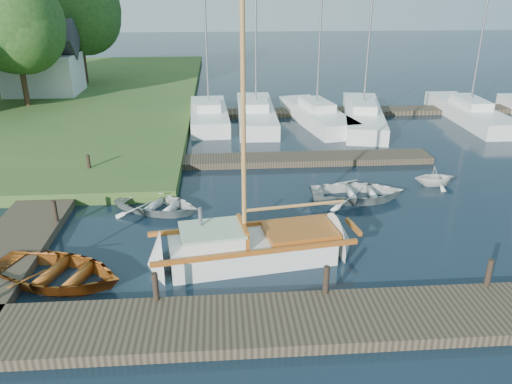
{
  "coord_description": "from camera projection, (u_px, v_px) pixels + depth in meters",
  "views": [
    {
      "loc": [
        -1.22,
        -16.19,
        7.95
      ],
      "look_at": [
        0.0,
        0.0,
        1.2
      ],
      "focal_mm": 35.0,
      "sensor_mm": 36.0,
      "label": 1
    }
  ],
  "objects": [
    {
      "name": "ground",
      "position": [
        256.0,
        223.0,
        18.05
      ],
      "size": [
        160.0,
        160.0,
        0.0
      ],
      "primitive_type": "plane",
      "color": "black",
      "rests_on": "ground"
    },
    {
      "name": "mooring_post_1",
      "position": [
        156.0,
        287.0,
        12.97
      ],
      "size": [
        0.16,
        0.16,
        0.8
      ],
      "primitive_type": "cylinder",
      "color": "black",
      "rests_on": "near_dock"
    },
    {
      "name": "far_dock",
      "position": [
        287.0,
        159.0,
        24.11
      ],
      "size": [
        14.0,
        1.6,
        0.3
      ],
      "primitive_type": "cube",
      "color": "#30271C",
      "rests_on": "ground"
    },
    {
      "name": "marina_boat_1",
      "position": [
        256.0,
        112.0,
        31.27
      ],
      "size": [
        2.42,
        9.24,
        10.09
      ],
      "rotation": [
        0.0,
        0.0,
        1.55
      ],
      "color": "silver",
      "rests_on": "ground"
    },
    {
      "name": "pontoon",
      "position": [
        387.0,
        111.0,
        33.41
      ],
      "size": [
        30.0,
        1.6,
        0.3
      ],
      "primitive_type": "cube",
      "color": "#30271C",
      "rests_on": "ground"
    },
    {
      "name": "house_c",
      "position": [
        42.0,
        65.0,
        36.34
      ],
      "size": [
        5.25,
        4.0,
        5.28
      ],
      "color": "silver",
      "rests_on": "shore"
    },
    {
      "name": "marina_boat_2",
      "position": [
        316.0,
        114.0,
        30.87
      ],
      "size": [
        3.69,
        8.58,
        12.24
      ],
      "rotation": [
        0.0,
        0.0,
        1.76
      ],
      "color": "silver",
      "rests_on": "ground"
    },
    {
      "name": "marina_boat_3",
      "position": [
        363.0,
        114.0,
        30.86
      ],
      "size": [
        4.26,
        10.15,
        10.86
      ],
      "rotation": [
        0.0,
        0.0,
        1.36
      ],
      "color": "silver",
      "rests_on": "ground"
    },
    {
      "name": "mooring_post_3",
      "position": [
        489.0,
        273.0,
        13.59
      ],
      "size": [
        0.16,
        0.16,
        0.8
      ],
      "primitive_type": "cylinder",
      "color": "black",
      "rests_on": "near_dock"
    },
    {
      "name": "dinghy",
      "position": [
        56.0,
        269.0,
        14.3
      ],
      "size": [
        4.74,
        4.04,
        0.83
      ],
      "primitive_type": "imported",
      "rotation": [
        0.0,
        0.0,
        1.23
      ],
      "color": "#8A420E",
      "rests_on": "ground"
    },
    {
      "name": "sailboat",
      "position": [
        256.0,
        249.0,
        15.57
      ],
      "size": [
        7.37,
        3.03,
        9.83
      ],
      "rotation": [
        0.0,
        0.0,
        0.15
      ],
      "color": "silver",
      "rests_on": "ground"
    },
    {
      "name": "mooring_post_5",
      "position": [
        89.0,
        164.0,
        21.89
      ],
      "size": [
        0.16,
        0.16,
        0.8
      ],
      "primitive_type": "cylinder",
      "color": "black",
      "rests_on": "left_dock"
    },
    {
      "name": "tree_7",
      "position": [
        77.0,
        9.0,
        38.81
      ],
      "size": [
        6.83,
        6.83,
        9.38
      ],
      "color": "#332114",
      "rests_on": "shore"
    },
    {
      "name": "left_dock",
      "position": [
        46.0,
        203.0,
        19.27
      ],
      "size": [
        2.2,
        18.0,
        0.3
      ],
      "primitive_type": "cube",
      "color": "#30271C",
      "rests_on": "ground"
    },
    {
      "name": "tender_c",
      "position": [
        358.0,
        190.0,
        19.87
      ],
      "size": [
        3.84,
        2.81,
        0.78
      ],
      "primitive_type": "imported",
      "rotation": [
        0.0,
        0.0,
        1.53
      ],
      "color": "silver",
      "rests_on": "ground"
    },
    {
      "name": "marina_boat_0",
      "position": [
        209.0,
        114.0,
        30.91
      ],
      "size": [
        2.51,
        7.72,
        10.81
      ],
      "rotation": [
        0.0,
        0.0,
        1.61
      ],
      "color": "silver",
      "rests_on": "ground"
    },
    {
      "name": "tender_d",
      "position": [
        436.0,
        175.0,
        21.23
      ],
      "size": [
        1.81,
        1.57,
        0.95
      ],
      "primitive_type": "imported",
      "rotation": [
        0.0,
        0.0,
        1.57
      ],
      "color": "silver",
      "rests_on": "ground"
    },
    {
      "name": "marina_boat_5",
      "position": [
        469.0,
        111.0,
        31.52
      ],
      "size": [
        2.43,
        9.47,
        10.88
      ],
      "rotation": [
        0.0,
        0.0,
        1.55
      ],
      "color": "silver",
      "rests_on": "ground"
    },
    {
      "name": "near_dock",
      "position": [
        274.0,
        322.0,
        12.46
      ],
      "size": [
        18.0,
        2.2,
        0.3
      ],
      "primitive_type": "cube",
      "color": "#30271C",
      "rests_on": "ground"
    },
    {
      "name": "tree_3",
      "position": [
        14.0,
        22.0,
        31.46
      ],
      "size": [
        6.41,
        6.38,
        8.74
      ],
      "color": "#332114",
      "rests_on": "shore"
    },
    {
      "name": "tender_a",
      "position": [
        158.0,
        202.0,
        18.86
      ],
      "size": [
        4.01,
        3.54,
        0.69
      ],
      "primitive_type": "imported",
      "rotation": [
        0.0,
        0.0,
        1.14
      ],
      "color": "silver",
      "rests_on": "ground"
    },
    {
      "name": "mooring_post_4",
      "position": [
        55.0,
        211.0,
        17.29
      ],
      "size": [
        0.16,
        0.16,
        0.8
      ],
      "primitive_type": "cylinder",
      "color": "black",
      "rests_on": "left_dock"
    },
    {
      "name": "mooring_post_2",
      "position": [
        326.0,
        279.0,
        13.28
      ],
      "size": [
        0.16,
        0.16,
        0.8
      ],
      "primitive_type": "cylinder",
      "color": "black",
      "rests_on": "near_dock"
    }
  ]
}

